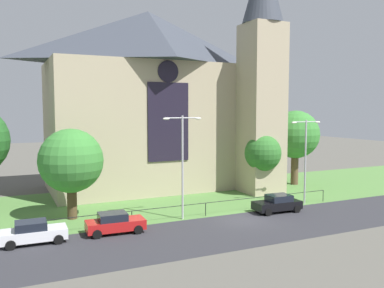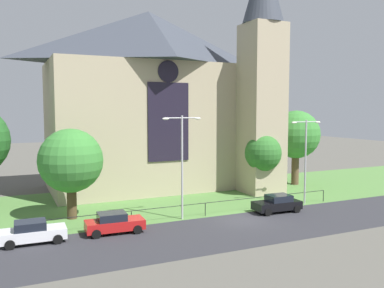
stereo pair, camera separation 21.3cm
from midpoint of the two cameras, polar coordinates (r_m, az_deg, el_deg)
ground at (r=42.55m, az=0.07°, el=-7.33°), size 160.00×160.00×0.00m
road_asphalt at (r=32.37m, az=9.16°, el=-11.32°), size 120.00×8.00×0.01m
grass_verge at (r=40.79m, az=1.26°, el=-7.86°), size 120.00×20.00×0.01m
church_building at (r=47.00m, az=-4.73°, el=6.42°), size 23.20×16.20×26.00m
iron_railing at (r=34.84m, az=2.04°, el=-8.47°), size 25.84×0.07×1.13m
tree_right_near at (r=43.27m, az=10.04°, el=-1.32°), size 3.85×3.85×6.36m
tree_right_far at (r=50.06m, az=14.42°, el=1.23°), size 5.69×5.69×8.85m
tree_left_near at (r=34.72m, az=-16.40°, el=-2.29°), size 5.24×5.24×7.44m
streetlamp_near at (r=33.09m, az=-1.21°, el=-1.39°), size 3.37×0.26×8.50m
streetlamp_far at (r=39.85m, az=15.73°, el=-0.89°), size 3.37×0.26×8.02m
parked_car_white at (r=30.05m, az=-21.15°, el=-11.40°), size 4.24×2.11×1.51m
parked_car_red at (r=30.77m, az=-10.62°, el=-10.77°), size 4.28×2.18×1.51m
parked_car_black at (r=36.93m, az=11.98°, el=-8.14°), size 4.28×2.18×1.51m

